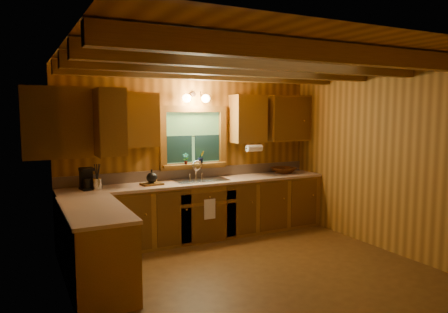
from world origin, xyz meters
name	(u,v)px	position (x,y,z in m)	size (l,w,h in m)	color
room	(254,167)	(0.00, 0.00, 1.30)	(4.20, 4.20, 4.20)	#5A3A15
ceiling_beams	(255,66)	(0.00, 0.00, 2.49)	(4.20, 2.54, 0.18)	brown
base_cabinets	(178,219)	(-0.49, 1.28, 0.43)	(4.20, 2.22, 0.86)	brown
countertop	(178,188)	(-0.48, 1.29, 0.88)	(4.20, 2.24, 0.04)	tan
backsplash	(193,173)	(0.00, 1.89, 0.98)	(4.20, 0.02, 0.16)	tan
dishwasher_panel	(120,240)	(-1.47, 0.68, 0.43)	(0.02, 0.60, 0.80)	white
upper_cabinets	(169,120)	(-0.56, 1.42, 1.84)	(4.19, 1.77, 0.78)	brown
window	(193,139)	(0.00, 1.87, 1.53)	(1.12, 0.08, 1.00)	brown
window_sill	(195,165)	(0.00, 1.82, 1.12)	(1.06, 0.14, 0.04)	brown
wall_sconce	(196,98)	(0.00, 1.75, 2.16)	(0.45, 0.21, 0.17)	black
paper_towel_roll	(254,148)	(0.92, 1.53, 1.37)	(0.11, 0.11, 0.27)	white
dish_towel	(210,209)	(0.00, 1.26, 0.52)	(0.18, 0.01, 0.30)	white
sink	(200,183)	(0.00, 1.60, 0.86)	(0.82, 0.48, 0.43)	silver
coffee_maker	(87,179)	(-1.68, 1.65, 1.05)	(0.17, 0.21, 0.30)	black
utensil_crock	(97,183)	(-1.56, 1.54, 0.99)	(0.12, 0.12, 0.35)	silver
cutting_board	(152,184)	(-0.78, 1.57, 0.91)	(0.30, 0.21, 0.03)	brown
teakettle	(152,178)	(-0.78, 1.57, 1.01)	(0.16, 0.16, 0.20)	black
wicker_basket	(284,170)	(1.59, 1.66, 0.95)	(0.40, 0.40, 0.10)	#48230C
potted_plant_left	(186,159)	(-0.16, 1.79, 1.23)	(0.09, 0.06, 0.18)	brown
potted_plant_right	(201,157)	(0.11, 1.80, 1.24)	(0.11, 0.09, 0.20)	brown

